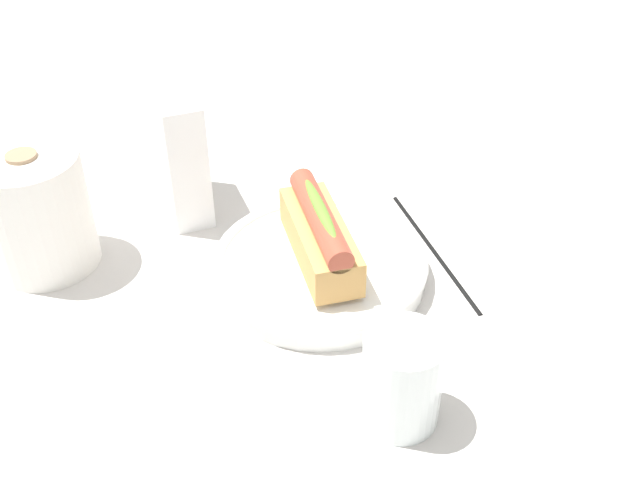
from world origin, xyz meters
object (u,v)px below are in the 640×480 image
object	(u,v)px
napkin_box	(180,151)
chopstick_near	(434,249)
serving_bowl	(320,266)
water_glass	(402,381)
paper_towel_roll	(36,212)
hotdog_front	(320,234)

from	to	relation	value
napkin_box	chopstick_near	size ratio (longest dim) A/B	0.68
serving_bowl	napkin_box	size ratio (longest dim) A/B	1.50
serving_bowl	water_glass	size ratio (longest dim) A/B	2.50
paper_towel_roll	chopstick_near	distance (m)	0.43
water_glass	paper_towel_roll	bearing A→B (deg)	48.22
paper_towel_roll	hotdog_front	bearing A→B (deg)	-106.92
hotdog_front	napkin_box	size ratio (longest dim) A/B	1.02
water_glass	hotdog_front	bearing A→B (deg)	8.89
paper_towel_roll	napkin_box	world-z (taller)	napkin_box
water_glass	napkin_box	bearing A→B (deg)	24.27
serving_bowl	napkin_box	distance (m)	0.22
serving_bowl	paper_towel_roll	world-z (taller)	paper_towel_roll
hotdog_front	water_glass	distance (m)	0.20
serving_bowl	napkin_box	bearing A→B (deg)	38.65
paper_towel_roll	napkin_box	distance (m)	0.17
serving_bowl	water_glass	distance (m)	0.20
hotdog_front	paper_towel_roll	size ratio (longest dim) A/B	1.14
serving_bowl	napkin_box	world-z (taller)	napkin_box
napkin_box	chopstick_near	bearing A→B (deg)	-128.35
napkin_box	paper_towel_roll	bearing A→B (deg)	107.22
serving_bowl	chopstick_near	distance (m)	0.13
napkin_box	hotdog_front	bearing A→B (deg)	-151.09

